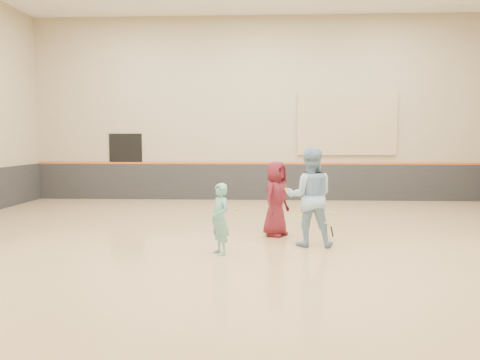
{
  "coord_description": "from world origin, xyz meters",
  "views": [
    {
      "loc": [
        0.05,
        -9.45,
        2.01
      ],
      "look_at": [
        -0.41,
        0.4,
        1.15
      ],
      "focal_mm": 35.0,
      "sensor_mm": 36.0,
      "label": 1
    }
  ],
  "objects_px": {
    "young_man": "(276,199)",
    "girl": "(220,219)",
    "spare_racket": "(298,215)",
    "instructor": "(310,197)"
  },
  "relations": [
    {
      "from": "young_man",
      "to": "girl",
      "type": "bearing_deg",
      "value": 178.4
    },
    {
      "from": "girl",
      "to": "spare_racket",
      "type": "distance_m",
      "value": 4.56
    },
    {
      "from": "instructor",
      "to": "young_man",
      "type": "height_order",
      "value": "instructor"
    },
    {
      "from": "instructor",
      "to": "spare_racket",
      "type": "distance_m",
      "value": 3.58
    },
    {
      "from": "girl",
      "to": "instructor",
      "type": "bearing_deg",
      "value": 82.58
    },
    {
      "from": "girl",
      "to": "young_man",
      "type": "distance_m",
      "value": 1.93
    },
    {
      "from": "instructor",
      "to": "spare_racket",
      "type": "xyz_separation_m",
      "value": [
        0.04,
        3.46,
        -0.91
      ]
    },
    {
      "from": "girl",
      "to": "instructor",
      "type": "height_order",
      "value": "instructor"
    },
    {
      "from": "instructor",
      "to": "young_man",
      "type": "bearing_deg",
      "value": -52.94
    },
    {
      "from": "spare_racket",
      "to": "girl",
      "type": "bearing_deg",
      "value": -111.67
    }
  ]
}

